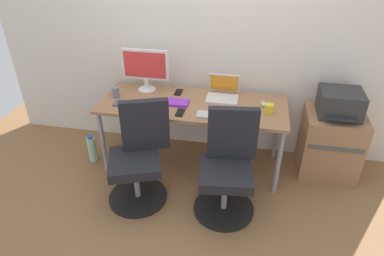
{
  "coord_description": "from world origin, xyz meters",
  "views": [
    {
      "loc": [
        0.55,
        -2.89,
        2.23
      ],
      "look_at": [
        0.0,
        -0.05,
        0.47
      ],
      "focal_mm": 31.97,
      "sensor_mm": 36.0,
      "label": 1
    }
  ],
  "objects_px": {
    "side_cabinet": "(330,143)",
    "water_bottle_on_floor": "(92,149)",
    "coffee_mug": "(269,109)",
    "office_chair_left": "(139,158)",
    "office_chair_right": "(228,168)",
    "open_laptop": "(223,92)",
    "desktop_monitor": "(145,67)",
    "printer": "(340,103)"
  },
  "relations": [
    {
      "from": "side_cabinet",
      "to": "water_bottle_on_floor",
      "type": "height_order",
      "value": "side_cabinet"
    },
    {
      "from": "office_chair_left",
      "to": "printer",
      "type": "xyz_separation_m",
      "value": [
        1.74,
        0.71,
        0.36
      ]
    },
    {
      "from": "water_bottle_on_floor",
      "to": "coffee_mug",
      "type": "distance_m",
      "value": 1.89
    },
    {
      "from": "office_chair_right",
      "to": "open_laptop",
      "type": "height_order",
      "value": "open_laptop"
    },
    {
      "from": "office_chair_right",
      "to": "open_laptop",
      "type": "distance_m",
      "value": 0.84
    },
    {
      "from": "office_chair_left",
      "to": "desktop_monitor",
      "type": "relative_size",
      "value": 1.96
    },
    {
      "from": "side_cabinet",
      "to": "water_bottle_on_floor",
      "type": "relative_size",
      "value": 2.13
    },
    {
      "from": "office_chair_left",
      "to": "side_cabinet",
      "type": "distance_m",
      "value": 1.88
    },
    {
      "from": "office_chair_right",
      "to": "open_laptop",
      "type": "bearing_deg",
      "value": 100.76
    },
    {
      "from": "office_chair_right",
      "to": "open_laptop",
      "type": "xyz_separation_m",
      "value": [
        -0.14,
        0.75,
        0.35
      ]
    },
    {
      "from": "printer",
      "to": "office_chair_right",
      "type": "bearing_deg",
      "value": -143.3
    },
    {
      "from": "office_chair_right",
      "to": "printer",
      "type": "relative_size",
      "value": 2.35
    },
    {
      "from": "desktop_monitor",
      "to": "open_laptop",
      "type": "relative_size",
      "value": 1.55
    },
    {
      "from": "office_chair_left",
      "to": "office_chair_right",
      "type": "relative_size",
      "value": 1.0
    },
    {
      "from": "office_chair_left",
      "to": "office_chair_right",
      "type": "distance_m",
      "value": 0.79
    },
    {
      "from": "printer",
      "to": "coffee_mug",
      "type": "distance_m",
      "value": 0.68
    },
    {
      "from": "side_cabinet",
      "to": "office_chair_left",
      "type": "bearing_deg",
      "value": -157.71
    },
    {
      "from": "water_bottle_on_floor",
      "to": "coffee_mug",
      "type": "xyz_separation_m",
      "value": [
        1.78,
        0.09,
        0.62
      ]
    },
    {
      "from": "open_laptop",
      "to": "coffee_mug",
      "type": "distance_m",
      "value": 0.51
    },
    {
      "from": "office_chair_left",
      "to": "water_bottle_on_floor",
      "type": "relative_size",
      "value": 3.03
    },
    {
      "from": "side_cabinet",
      "to": "printer",
      "type": "xyz_separation_m",
      "value": [
        0.0,
        -0.0,
        0.45
      ]
    },
    {
      "from": "office_chair_right",
      "to": "printer",
      "type": "xyz_separation_m",
      "value": [
        0.95,
        0.71,
        0.36
      ]
    },
    {
      "from": "office_chair_right",
      "to": "desktop_monitor",
      "type": "bearing_deg",
      "value": 140.48
    },
    {
      "from": "office_chair_left",
      "to": "water_bottle_on_floor",
      "type": "xyz_separation_m",
      "value": [
        -0.69,
        0.42,
        -0.28
      ]
    },
    {
      "from": "desktop_monitor",
      "to": "open_laptop",
      "type": "distance_m",
      "value": 0.82
    },
    {
      "from": "office_chair_left",
      "to": "coffee_mug",
      "type": "bearing_deg",
      "value": 24.73
    },
    {
      "from": "office_chair_left",
      "to": "water_bottle_on_floor",
      "type": "bearing_deg",
      "value": 148.71
    },
    {
      "from": "open_laptop",
      "to": "office_chair_left",
      "type": "bearing_deg",
      "value": -130.66
    },
    {
      "from": "printer",
      "to": "coffee_mug",
      "type": "height_order",
      "value": "printer"
    },
    {
      "from": "printer",
      "to": "water_bottle_on_floor",
      "type": "height_order",
      "value": "printer"
    },
    {
      "from": "office_chair_left",
      "to": "printer",
      "type": "relative_size",
      "value": 2.35
    },
    {
      "from": "side_cabinet",
      "to": "water_bottle_on_floor",
      "type": "bearing_deg",
      "value": -173.03
    },
    {
      "from": "side_cabinet",
      "to": "coffee_mug",
      "type": "height_order",
      "value": "coffee_mug"
    },
    {
      "from": "side_cabinet",
      "to": "desktop_monitor",
      "type": "bearing_deg",
      "value": 178.09
    },
    {
      "from": "office_chair_left",
      "to": "office_chair_right",
      "type": "xyz_separation_m",
      "value": [
        0.79,
        0.0,
        0.0
      ]
    },
    {
      "from": "side_cabinet",
      "to": "printer",
      "type": "relative_size",
      "value": 1.65
    },
    {
      "from": "office_chair_left",
      "to": "open_laptop",
      "type": "distance_m",
      "value": 1.05
    },
    {
      "from": "coffee_mug",
      "to": "office_chair_left",
      "type": "bearing_deg",
      "value": -155.27
    },
    {
      "from": "side_cabinet",
      "to": "water_bottle_on_floor",
      "type": "xyz_separation_m",
      "value": [
        -2.43,
        -0.3,
        -0.18
      ]
    },
    {
      "from": "office_chair_left",
      "to": "office_chair_right",
      "type": "height_order",
      "value": "same"
    },
    {
      "from": "office_chair_left",
      "to": "desktop_monitor",
      "type": "distance_m",
      "value": 0.96
    },
    {
      "from": "office_chair_left",
      "to": "coffee_mug",
      "type": "distance_m",
      "value": 1.25
    }
  ]
}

